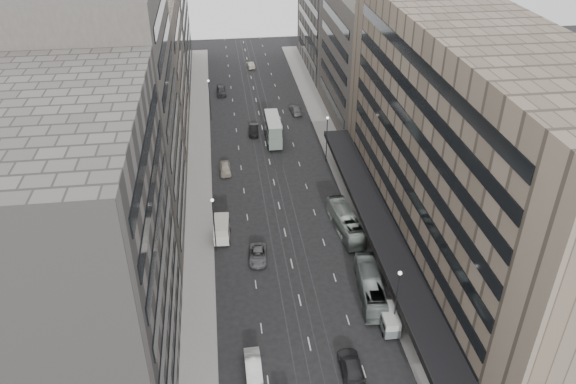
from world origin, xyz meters
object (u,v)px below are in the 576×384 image
bus_far (346,222)px  vw_microbus (389,319)px  sedan_2 (258,255)px  bus_near (370,286)px  sedan_1 (253,366)px  double_decker (273,129)px  panel_van (222,229)px

bus_far → vw_microbus: bearing=86.7°
sedan_2 → bus_near: bearing=-28.4°
bus_far → sedan_2: size_ratio=2.22×
vw_microbus → sedan_1: bearing=-163.1°
double_decker → panel_van: 30.64m
bus_near → sedan_2: (-12.77, 8.75, -0.82)m
panel_van → sedan_1: panel_van is taller
sedan_2 → panel_van: bearing=136.8°
bus_near → panel_van: size_ratio=2.31×
bus_near → double_decker: double_decker is taller
panel_van → sedan_2: panel_van is taller
bus_far → sedan_1: bearing=51.9°
bus_near → sedan_2: size_ratio=2.20×
bus_near → sedan_2: 15.51m
panel_van → sedan_2: bearing=-45.5°
double_decker → vw_microbus: bearing=-80.6°
bus_far → sedan_1: 27.58m
bus_near → panel_van: 22.27m
vw_microbus → panel_van: panel_van is taller
bus_far → panel_van: bearing=-7.1°
bus_far → sedan_2: (-12.77, -4.75, -0.83)m
bus_near → sedan_2: bearing=-28.3°
bus_far → panel_van: size_ratio=2.33×
bus_near → panel_van: bearing=-32.9°
double_decker → sedan_2: bearing=-99.3°
bus_far → double_decker: (-7.00, 29.34, 1.04)m
bus_far → sedan_2: bearing=15.0°
vw_microbus → sedan_2: vw_microbus is taller
double_decker → sedan_2: (-5.77, -34.09, -1.88)m
bus_near → double_decker: bearing=-74.6°
bus_near → bus_far: (0.00, 13.50, 0.01)m
sedan_1 → double_decker: bearing=80.7°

